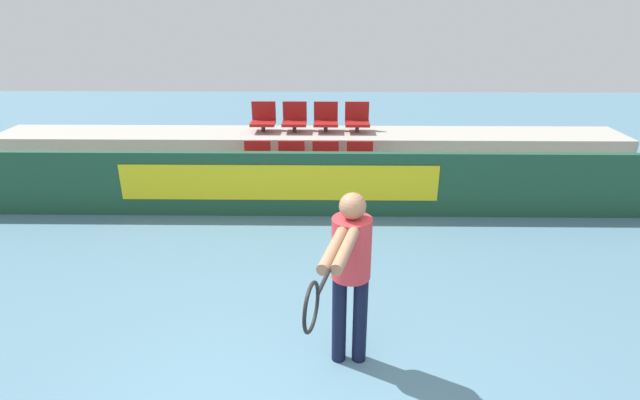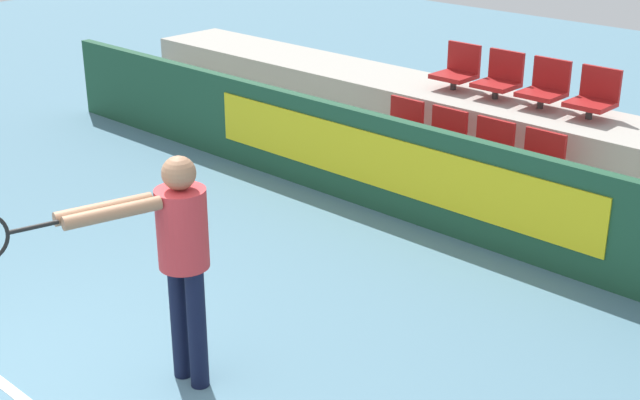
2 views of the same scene
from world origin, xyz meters
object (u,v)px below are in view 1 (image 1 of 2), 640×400
object	(u,v)px
stadium_chair_3	(360,160)
stadium_chair_4	(263,119)
stadium_chair_7	(357,119)
stadium_chair_1	(291,160)
stadium_chair_6	(326,119)
tennis_player	(349,265)
stadium_chair_0	(257,160)
stadium_chair_2	(325,160)
stadium_chair_5	(295,119)

from	to	relation	value
stadium_chair_3	stadium_chair_4	world-z (taller)	stadium_chair_4
stadium_chair_7	stadium_chair_1	bearing A→B (deg)	-137.51
stadium_chair_6	stadium_chair_7	xyz separation A→B (m)	(0.56, 0.00, 0.00)
stadium_chair_4	stadium_chair_6	distance (m)	1.12
stadium_chair_4	tennis_player	xyz separation A→B (m)	(1.33, -5.09, -0.06)
stadium_chair_0	stadium_chair_2	bearing A→B (deg)	0.00
stadium_chair_1	stadium_chair_0	bearing A→B (deg)	180.00
stadium_chair_5	stadium_chair_7	xyz separation A→B (m)	(1.12, 0.00, 0.00)
stadium_chair_0	stadium_chair_3	world-z (taller)	same
stadium_chair_1	stadium_chair_4	bearing A→B (deg)	118.62
stadium_chair_0	stadium_chair_1	xyz separation A→B (m)	(0.56, 0.00, 0.00)
stadium_chair_6	stadium_chair_5	bearing A→B (deg)	180.00
stadium_chair_0	stadium_chair_6	distance (m)	1.58
stadium_chair_7	tennis_player	xyz separation A→B (m)	(-0.34, -5.09, -0.06)
stadium_chair_3	tennis_player	distance (m)	4.10
stadium_chair_2	stadium_chair_6	xyz separation A→B (m)	(0.00, 1.02, 0.44)
stadium_chair_0	stadium_chair_5	size ratio (longest dim) A/B	1.00
stadium_chair_0	stadium_chair_7	xyz separation A→B (m)	(1.67, 1.02, 0.44)
stadium_chair_2	tennis_player	xyz separation A→B (m)	(0.21, -4.07, 0.38)
stadium_chair_0	stadium_chair_1	bearing A→B (deg)	0.00
stadium_chair_5	stadium_chair_6	world-z (taller)	same
stadium_chair_5	stadium_chair_2	bearing A→B (deg)	-61.38
stadium_chair_2	stadium_chair_3	bearing A→B (deg)	0.00
stadium_chair_1	stadium_chair_4	xyz separation A→B (m)	(-0.56, 1.02, 0.44)
stadium_chair_5	stadium_chair_0	bearing A→B (deg)	-118.62
stadium_chair_1	stadium_chair_3	size ratio (longest dim) A/B	1.00
stadium_chair_0	stadium_chair_1	size ratio (longest dim) A/B	1.00
stadium_chair_2	tennis_player	distance (m)	4.09
stadium_chair_2	stadium_chair_4	xyz separation A→B (m)	(-1.12, 1.02, 0.44)
stadium_chair_2	tennis_player	size ratio (longest dim) A/B	0.30
stadium_chair_1	stadium_chair_6	size ratio (longest dim) A/B	1.00
stadium_chair_2	stadium_chair_3	size ratio (longest dim) A/B	1.00
stadium_chair_1	stadium_chair_3	xyz separation A→B (m)	(1.12, 0.00, 0.00)
stadium_chair_0	stadium_chair_2	distance (m)	1.12
stadium_chair_4	tennis_player	distance (m)	5.26
stadium_chair_6	stadium_chair_3	bearing A→B (deg)	-61.38
stadium_chair_0	stadium_chair_5	bearing A→B (deg)	61.38
stadium_chair_0	stadium_chair_5	xyz separation A→B (m)	(0.56, 1.02, 0.44)
stadium_chair_2	stadium_chair_4	distance (m)	1.58
stadium_chair_4	stadium_chair_6	bearing A→B (deg)	0.00
stadium_chair_4	stadium_chair_5	xyz separation A→B (m)	(0.56, 0.00, 0.00)
stadium_chair_2	tennis_player	world-z (taller)	tennis_player
stadium_chair_1	stadium_chair_3	bearing A→B (deg)	0.00
stadium_chair_7	tennis_player	distance (m)	5.10
stadium_chair_2	stadium_chair_3	distance (m)	0.56
stadium_chair_1	stadium_chair_4	world-z (taller)	stadium_chair_4
stadium_chair_1	stadium_chair_4	distance (m)	1.24
stadium_chair_2	tennis_player	bearing A→B (deg)	-86.98
stadium_chair_3	stadium_chair_6	distance (m)	1.24
stadium_chair_6	stadium_chair_0	bearing A→B (deg)	-137.51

